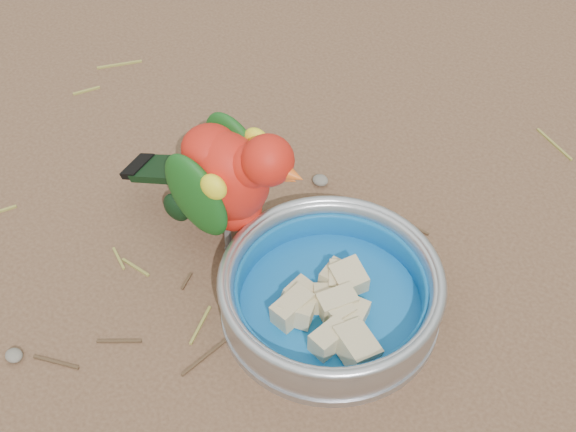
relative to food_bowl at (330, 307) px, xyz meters
The scene contains 6 objects.
ground 0.06m from the food_bowl, 143.78° to the right, with size 60.00×60.00×0.00m, color brown.
food_bowl is the anchor object (origin of this frame).
bowl_wall 0.03m from the food_bowl, ahead, with size 0.24×0.24×0.04m, color #B2B2BA, non-canonical shape.
fruit_wedges 0.02m from the food_bowl, 90.00° to the right, with size 0.14×0.14×0.03m, color tan, non-canonical shape.
lory_parrot 0.18m from the food_bowl, 167.98° to the left, with size 0.10×0.22×0.18m, color red, non-canonical shape.
ground_debris 0.05m from the food_bowl, 104.83° to the left, with size 0.90×0.80×0.01m, color olive, non-canonical shape.
Camera 1 is at (0.31, -0.48, 0.80)m, focal length 55.00 mm.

